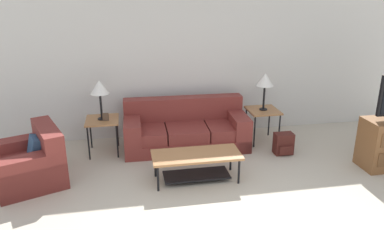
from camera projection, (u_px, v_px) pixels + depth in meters
name	position (u px, v px, depth m)	size (l,w,h in m)	color
wall_back	(184.00, 66.00, 6.83)	(9.14, 0.06, 2.60)	silver
couch	(186.00, 130.00, 6.55)	(2.14, 0.97, 0.82)	maroon
armchair	(31.00, 163.00, 5.35)	(1.19, 1.25, 0.80)	maroon
coffee_table	(196.00, 161.00, 5.38)	(1.27, 0.54, 0.42)	#A87042
side_table_left	(102.00, 123.00, 6.21)	(0.54, 0.56, 0.60)	#A87042
side_table_right	(263.00, 113.00, 6.68)	(0.54, 0.56, 0.60)	#A87042
table_lamp_left	(100.00, 88.00, 6.01)	(0.30, 0.30, 0.66)	black
table_lamp_right	(265.00, 81.00, 6.49)	(0.30, 0.30, 0.66)	black
backpack	(284.00, 144.00, 6.28)	(0.31, 0.27, 0.36)	#4C1E19
picture_frame	(106.00, 117.00, 6.10)	(0.10, 0.04, 0.13)	#4C3828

